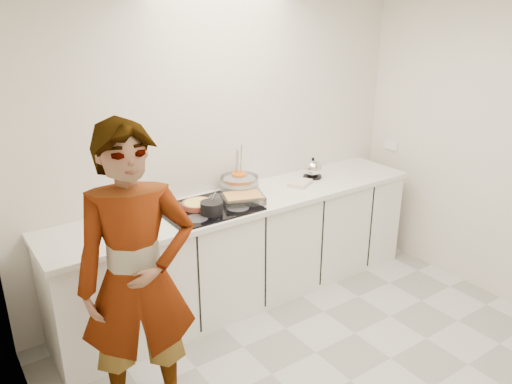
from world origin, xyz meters
TOP-DOWN VIEW (x-y plane):
  - floor at (0.00, 0.00)m, footprint 3.60×3.20m
  - wall_back at (0.00, 1.60)m, footprint 3.60×0.00m
  - wall_left at (-1.80, 0.00)m, footprint 0.00×3.20m
  - base_cabinets at (0.00, 1.28)m, footprint 3.20×0.58m
  - countertop at (0.00, 1.28)m, footprint 3.24×0.64m
  - hob at (-0.35, 1.26)m, footprint 0.72×0.54m
  - tart_dish at (-0.41, 1.31)m, footprint 0.33×0.33m
  - saucepan at (-0.39, 1.14)m, footprint 0.22×0.22m
  - baking_dish at (-0.07, 1.20)m, footprint 0.38×0.32m
  - mixing_bowl at (0.03, 1.41)m, footprint 0.36×0.36m
  - tea_towel at (0.58, 1.28)m, footprint 0.26×0.23m
  - kettle at (0.80, 1.37)m, footprint 0.22×0.22m
  - utensil_crock at (0.06, 1.46)m, footprint 0.14×0.14m
  - cook at (-1.21, 0.55)m, footprint 0.77×0.62m

SIDE VIEW (x-z plane):
  - floor at x=0.00m, z-range 0.00..0.00m
  - base_cabinets at x=0.00m, z-range 0.00..0.87m
  - countertop at x=0.00m, z-range 0.87..0.91m
  - hob at x=-0.35m, z-range 0.91..0.92m
  - cook at x=-1.21m, z-range 0.00..1.84m
  - tea_towel at x=0.58m, z-range 0.91..0.94m
  - tart_dish at x=-0.41m, z-range 0.93..0.97m
  - baking_dish at x=-0.07m, z-range 0.93..0.99m
  - saucepan at x=-0.39m, z-range 0.89..1.05m
  - mixing_bowl at x=0.03m, z-range 0.90..1.05m
  - utensil_crock at x=0.06m, z-range 0.91..1.06m
  - kettle at x=0.80m, z-range 0.90..1.09m
  - wall_back at x=0.00m, z-range 0.00..2.60m
  - wall_left at x=-1.80m, z-range 0.00..2.60m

